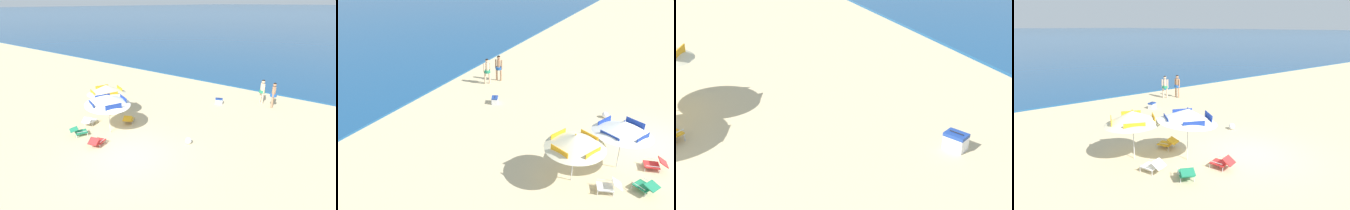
% 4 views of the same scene
% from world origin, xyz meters
% --- Properties ---
extents(ground_plane, '(800.00, 800.00, 0.00)m').
position_xyz_m(ground_plane, '(0.00, 0.00, 0.00)').
color(ground_plane, '#CCB78C').
extents(beach_umbrella_striped_main, '(2.86, 2.83, 2.28)m').
position_xyz_m(beach_umbrella_striped_main, '(-2.57, 1.16, 1.90)').
color(beach_umbrella_striped_main, silver).
rests_on(beach_umbrella_striped_main, ground).
extents(beach_umbrella_striped_second, '(3.30, 3.30, 2.11)m').
position_xyz_m(beach_umbrella_striped_second, '(-4.27, 2.54, 1.79)').
color(beach_umbrella_striped_second, silver).
rests_on(beach_umbrella_striped_second, ground).
extents(lounge_chair_under_umbrella, '(0.85, 0.99, 0.49)m').
position_xyz_m(lounge_chair_under_umbrella, '(-3.59, -0.12, 0.28)').
color(lounge_chair_under_umbrella, '#1E7F56').
rests_on(lounge_chair_under_umbrella, ground).
extents(lounge_chair_beside_umbrella, '(0.77, 1.01, 0.53)m').
position_xyz_m(lounge_chair_beside_umbrella, '(-1.95, -0.25, 0.27)').
color(lounge_chair_beside_umbrella, red).
rests_on(lounge_chair_beside_umbrella, ground).
extents(lounge_chair_facing_sea, '(0.82, 1.02, 0.53)m').
position_xyz_m(lounge_chair_facing_sea, '(-4.24, 1.09, 0.27)').
color(lounge_chair_facing_sea, white).
rests_on(lounge_chair_facing_sea, ground).
extents(lounge_chair_spare_folded, '(0.89, 1.02, 0.51)m').
position_xyz_m(lounge_chair_spare_folded, '(-2.56, 2.59, 0.27)').
color(lounge_chair_spare_folded, gold).
rests_on(lounge_chair_spare_folded, ground).
extents(person_standing_near_shore, '(0.42, 0.51, 1.73)m').
position_xyz_m(person_standing_near_shore, '(3.41, 10.22, 1.00)').
color(person_standing_near_shore, tan).
rests_on(person_standing_near_shore, ground).
extents(person_standing_beside, '(0.42, 0.42, 1.71)m').
position_xyz_m(person_standing_beside, '(2.55, 10.59, 0.99)').
color(person_standing_beside, beige).
rests_on(person_standing_beside, ground).
extents(cooler_box, '(0.60, 0.53, 0.43)m').
position_xyz_m(cooler_box, '(0.24, 8.66, 0.20)').
color(cooler_box, white).
rests_on(cooler_box, ground).
extents(beach_ball, '(0.33, 0.33, 0.33)m').
position_xyz_m(beach_ball, '(1.55, 2.65, 0.16)').
color(beach_ball, white).
rests_on(beach_ball, ground).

